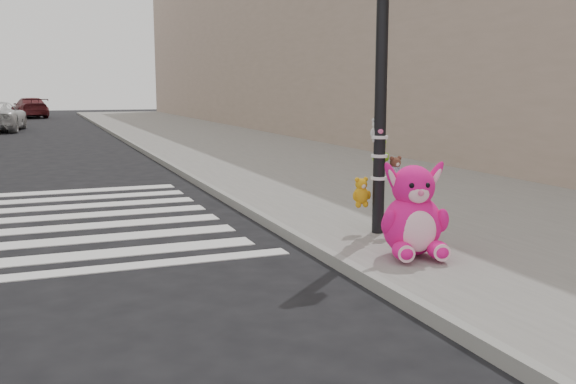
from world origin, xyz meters
name	(u,v)px	position (x,y,z in m)	size (l,w,h in m)	color
ground	(231,307)	(0.00, 0.00, 0.00)	(120.00, 120.00, 0.00)	black
sidewalk_near	(306,164)	(5.00, 10.00, 0.07)	(7.00, 80.00, 0.14)	slate
curb_edge	(178,170)	(1.55, 10.00, 0.07)	(0.12, 80.00, 0.15)	gray
bld_near	(333,20)	(10.50, 20.00, 5.00)	(5.00, 60.00, 10.00)	tan
signal_pole	(380,112)	(2.60, 1.82, 1.78)	(0.69, 0.49, 4.00)	black
pink_bunny	(413,217)	(2.37, 0.57, 0.60)	(0.86, 0.96, 1.13)	#F71487
red_teddy	(405,214)	(3.40, 2.40, 0.23)	(0.13, 0.09, 0.19)	#AA1131
car_maroon_near	(30,108)	(-2.05, 44.06, 0.71)	(1.99, 4.90, 1.42)	maroon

